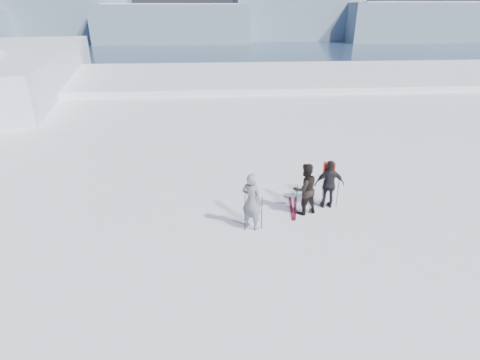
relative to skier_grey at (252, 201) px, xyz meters
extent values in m
plane|color=white|center=(1.92, 57.61, -18.47)|extent=(220.00, 208.01, 71.62)
cube|color=white|center=(1.92, 27.61, -7.47)|extent=(180.00, 16.00, 14.00)
plane|color=navy|center=(1.92, 287.61, -30.97)|extent=(820.00, 820.00, 0.00)
cube|color=slate|center=(-158.08, 467.61, -7.97)|extent=(130.00, 80.00, 46.00)
cube|color=white|center=(-158.08, 467.61, 12.03)|extent=(110.50, 70.00, 8.00)
cube|color=slate|center=(-38.08, 437.61, -11.97)|extent=(160.00, 80.00, 38.00)
cube|color=white|center=(-38.08, 437.61, 4.03)|extent=(136.00, 70.00, 8.00)
cube|color=slate|center=(101.92, 467.61, -4.97)|extent=(140.00, 80.00, 52.00)
cube|color=slate|center=(231.92, 437.61, -10.97)|extent=(160.00, 80.00, 40.00)
cube|color=white|center=(231.92, 437.61, 6.03)|extent=(136.00, 70.00, 8.00)
cube|color=#2D2B28|center=(-20.08, 33.61, -9.97)|extent=(21.55, 17.87, 14.25)
cone|color=black|center=(-16.08, 29.61, -3.97)|extent=(5.60, 5.60, 10.00)
cone|color=black|center=(-18.08, 27.61, -3.47)|extent=(6.16, 6.16, 11.00)
cone|color=black|center=(-20.08, 25.61, -4.47)|extent=(5.04, 5.04, 9.00)
cone|color=black|center=(-17.08, 32.61, -3.97)|extent=(5.60, 5.60, 10.00)
imported|color=gray|center=(0.00, 0.00, 0.00)|extent=(0.84, 0.79, 1.94)
imported|color=black|center=(1.90, 0.83, -0.05)|extent=(1.06, 0.94, 1.84)
imported|color=black|center=(2.86, 1.18, -0.08)|extent=(1.07, 0.51, 1.78)
cube|color=red|center=(2.88, 1.43, 1.05)|extent=(0.39, 0.24, 0.48)
cylinder|color=black|center=(-0.23, -0.13, -0.33)|extent=(0.02, 0.02, 1.28)
cylinder|color=black|center=(0.31, -0.09, -0.38)|extent=(0.02, 0.02, 1.17)
cylinder|color=black|center=(1.61, 0.70, -0.40)|extent=(0.02, 0.02, 1.13)
cylinder|color=black|center=(2.14, 0.81, -0.35)|extent=(0.02, 0.02, 1.24)
cylinder|color=black|center=(2.63, 1.12, -0.35)|extent=(0.02, 0.02, 1.23)
cylinder|color=black|center=(3.18, 1.14, -0.36)|extent=(0.02, 0.02, 1.23)
cube|color=black|center=(1.56, 1.15, -0.95)|extent=(0.32, 1.70, 0.03)
cube|color=black|center=(1.70, 1.15, -0.95)|extent=(0.49, 1.67, 0.03)
camera|label=1|loc=(-1.20, -10.33, 5.59)|focal=28.00mm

